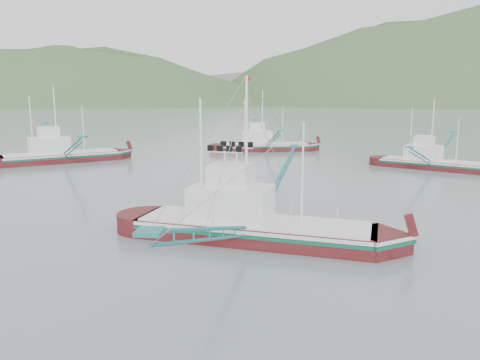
# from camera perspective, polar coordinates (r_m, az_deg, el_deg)

# --- Properties ---
(ground) EXTENTS (1200.00, 1200.00, 0.00)m
(ground) POSITION_cam_1_polar(r_m,az_deg,el_deg) (31.41, -0.83, -7.77)
(ground) COLOR slate
(ground) RESTS_ON ground
(main_boat) EXTENTS (16.71, 28.87, 11.85)m
(main_boat) POSITION_cam_1_polar(r_m,az_deg,el_deg) (31.63, 1.38, -3.57)
(main_boat) COLOR #460B0E
(main_boat) RESTS_ON ground
(bg_boat_left) EXTENTS (21.16, 26.15, 11.79)m
(bg_boat_left) POSITION_cam_1_polar(r_m,az_deg,el_deg) (72.23, -21.04, 4.03)
(bg_boat_left) COLOR #460B0E
(bg_boat_left) RESTS_ON ground
(bg_boat_right) EXTENTS (16.15, 22.39, 9.84)m
(bg_boat_right) POSITION_cam_1_polar(r_m,az_deg,el_deg) (66.37, 22.50, 3.03)
(bg_boat_right) COLOR #460B0E
(bg_boat_right) RESTS_ON ground
(bg_boat_far) EXTENTS (15.63, 27.21, 11.11)m
(bg_boat_far) POSITION_cam_1_polar(r_m,az_deg,el_deg) (80.81, 2.95, 4.90)
(bg_boat_far) COLOR #460B0E
(bg_boat_far) RESTS_ON ground
(headland_left) EXTENTS (448.00, 308.00, 210.00)m
(headland_left) POSITION_cam_1_polar(r_m,az_deg,el_deg) (430.50, -21.03, 8.61)
(headland_left) COLOR #3A5A2E
(headland_left) RESTS_ON ground
(ridge_distant) EXTENTS (960.00, 400.00, 240.00)m
(ridge_distant) POSITION_cam_1_polar(r_m,az_deg,el_deg) (590.39, 7.08, 9.59)
(ridge_distant) COLOR slate
(ridge_distant) RESTS_ON ground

